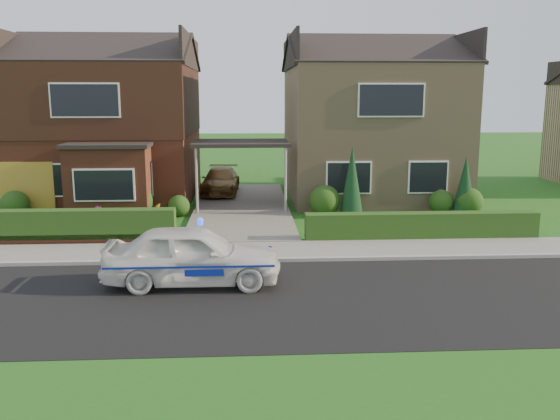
{
  "coord_description": "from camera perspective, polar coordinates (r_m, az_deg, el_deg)",
  "views": [
    {
      "loc": [
        0.2,
        -12.89,
        4.59
      ],
      "look_at": [
        1.14,
        3.5,
        1.4
      ],
      "focal_mm": 38.0,
      "sensor_mm": 36.0,
      "label": 1
    }
  ],
  "objects": [
    {
      "name": "police_car",
      "position": [
        14.67,
        -8.44,
        -4.36
      ],
      "size": [
        3.96,
        4.32,
        1.63
      ],
      "rotation": [
        0.0,
        0.0,
        1.57
      ],
      "color": "silver",
      "rests_on": "ground"
    },
    {
      "name": "shrub_left_near",
      "position": [
        23.02,
        -9.71,
        0.4
      ],
      "size": [
        0.84,
        0.84,
        0.84
      ],
      "primitive_type": "sphere",
      "color": "#1B3912",
      "rests_on": "ground"
    },
    {
      "name": "driveway_car",
      "position": [
        27.55,
        -5.74,
        2.82
      ],
      "size": [
        1.79,
        4.04,
        1.15
      ],
      "primitive_type": "imported",
      "rotation": [
        0.0,
        0.0,
        -0.05
      ],
      "color": "brown",
      "rests_on": "driveway"
    },
    {
      "name": "garage_door",
      "position": [
        24.62,
        -23.32,
        1.83
      ],
      "size": [
        2.2,
        0.1,
        2.1
      ],
      "primitive_type": "cube",
      "color": "olive",
      "rests_on": "ground"
    },
    {
      "name": "grass_verge",
      "position": [
        9.13,
        -4.35,
        -19.22
      ],
      "size": [
        60.0,
        4.0,
        0.01
      ],
      "primitive_type": "cube",
      "color": "#1C5416",
      "rests_on": "ground"
    },
    {
      "name": "shrub_left_far",
      "position": [
        24.36,
        -24.15,
        0.46
      ],
      "size": [
        1.08,
        1.08,
        1.08
      ],
      "primitive_type": "sphere",
      "color": "#1B3912",
      "rests_on": "ground"
    },
    {
      "name": "shrub_right_mid",
      "position": [
        24.0,
        15.24,
        0.75
      ],
      "size": [
        0.96,
        0.96,
        0.96
      ],
      "primitive_type": "sphere",
      "color": "#1B3912",
      "rests_on": "ground"
    },
    {
      "name": "carport_link",
      "position": [
        23.93,
        -3.77,
        6.34
      ],
      "size": [
        3.8,
        3.0,
        2.77
      ],
      "color": "black",
      "rests_on": "ground"
    },
    {
      "name": "hedge_left",
      "position": [
        19.84,
        -20.82,
        -3.11
      ],
      "size": [
        7.5,
        0.55,
        0.9
      ],
      "primitive_type": "cube",
      "color": "#1B3912",
      "rests_on": "ground"
    },
    {
      "name": "kerb",
      "position": [
        16.57,
        -3.86,
        -4.89
      ],
      "size": [
        60.0,
        0.16,
        0.12
      ],
      "primitive_type": "cube",
      "color": "#9E9993",
      "rests_on": "ground"
    },
    {
      "name": "driveway",
      "position": [
        24.32,
        -3.69,
        0.24
      ],
      "size": [
        3.8,
        12.0,
        0.12
      ],
      "primitive_type": "cube",
      "color": "#666059",
      "rests_on": "ground"
    },
    {
      "name": "shrub_right_far",
      "position": [
        24.05,
        17.73,
        0.78
      ],
      "size": [
        1.08,
        1.08,
        1.08
      ],
      "primitive_type": "sphere",
      "color": "#1B3912",
      "rests_on": "ground"
    },
    {
      "name": "dwarf_wall",
      "position": [
        19.66,
        -20.98,
        -2.71
      ],
      "size": [
        7.7,
        0.25,
        0.36
      ],
      "primitive_type": "cube",
      "color": "brown",
      "rests_on": "ground"
    },
    {
      "name": "road",
      "position": [
        13.69,
        -3.98,
        -8.63
      ],
      "size": [
        60.0,
        6.0,
        0.02
      ],
      "primitive_type": "cube",
      "color": "black",
      "rests_on": "ground"
    },
    {
      "name": "hedge_right",
      "position": [
        19.63,
        13.41,
        -2.83
      ],
      "size": [
        7.5,
        0.55,
        0.8
      ],
      "primitive_type": "cube",
      "color": "#1B3912",
      "rests_on": "ground"
    },
    {
      "name": "potted_plant_b",
      "position": [
        21.4,
        -11.93,
        -0.51
      ],
      "size": [
        0.58,
        0.57,
        0.82
      ],
      "primitive_type": "imported",
      "rotation": [
        0.0,
        0.0,
        0.69
      ],
      "color": "gray",
      "rests_on": "ground"
    },
    {
      "name": "potted_plant_c",
      "position": [
        22.19,
        -16.99,
        -0.54
      ],
      "size": [
        0.5,
        0.5,
        0.67
      ],
      "primitive_type": "imported",
      "rotation": [
        0.0,
        0.0,
        1.14
      ],
      "color": "gray",
      "rests_on": "ground"
    },
    {
      "name": "shrub_right_near",
      "position": [
        22.84,
        4.32,
        0.91
      ],
      "size": [
        1.2,
        1.2,
        1.2
      ],
      "primitive_type": "sphere",
      "color": "#1B3912",
      "rests_on": "ground"
    },
    {
      "name": "house_left",
      "position": [
        27.47,
        -16.06,
        8.95
      ],
      "size": [
        7.5,
        9.53,
        7.25
      ],
      "color": "brown",
      "rests_on": "ground"
    },
    {
      "name": "potted_plant_a",
      "position": [
        19.66,
        -13.3,
        -1.69
      ],
      "size": [
        0.46,
        0.38,
        0.75
      ],
      "primitive_type": "imported",
      "rotation": [
        0.0,
        0.0,
        0.32
      ],
      "color": "gray",
      "rests_on": "ground"
    },
    {
      "name": "conifer_b",
      "position": [
        23.89,
        17.36,
        2.1
      ],
      "size": [
        0.9,
        0.9,
        2.2
      ],
      "primitive_type": "cone",
      "color": "black",
      "rests_on": "ground"
    },
    {
      "name": "house_right",
      "position": [
        27.48,
        8.59,
        8.95
      ],
      "size": [
        7.5,
        8.06,
        7.25
      ],
      "color": "#9B825F",
      "rests_on": "ground"
    },
    {
      "name": "ground",
      "position": [
        13.69,
        -3.98,
        -8.63
      ],
      "size": [
        120.0,
        120.0,
        0.0
      ],
      "primitive_type": "plane",
      "color": "#1C5416",
      "rests_on": "ground"
    },
    {
      "name": "shrub_left_mid",
      "position": [
        22.93,
        -13.78,
        0.81
      ],
      "size": [
        1.32,
        1.32,
        1.32
      ],
      "primitive_type": "sphere",
      "color": "#1B3912",
      "rests_on": "ground"
    },
    {
      "name": "sidewalk",
      "position": [
        17.59,
        -3.83,
        -3.99
      ],
      "size": [
        60.0,
        2.0,
        0.1
      ],
      "primitive_type": "cube",
      "color": "slate",
      "rests_on": "ground"
    },
    {
      "name": "conifer_a",
      "position": [
        22.69,
        6.92,
        2.58
      ],
      "size": [
        0.9,
        0.9,
        2.6
      ],
      "primitive_type": "cone",
      "color": "black",
      "rests_on": "ground"
    }
  ]
}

